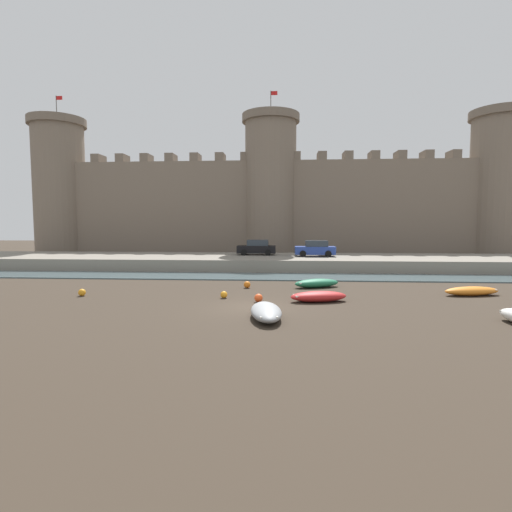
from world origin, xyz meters
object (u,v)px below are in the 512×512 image
(mooring_buoy_near_channel, at_px, (247,285))
(mooring_buoy_mid_mud, at_px, (259,298))
(rowboat_near_channel_left, at_px, (472,291))
(car_quay_west, at_px, (257,248))
(rowboat_midflat_left, at_px, (318,296))
(rowboat_foreground_left, at_px, (266,311))
(mooring_buoy_off_centre, at_px, (82,293))
(car_quay_centre_east, at_px, (315,249))
(rowboat_midflat_centre, at_px, (317,283))
(mooring_buoy_near_shore, at_px, (224,295))

(mooring_buoy_near_channel, bearing_deg, mooring_buoy_mid_mud, -77.30)
(rowboat_near_channel_left, relative_size, car_quay_west, 0.92)
(rowboat_midflat_left, distance_m, car_quay_west, 19.84)
(rowboat_foreground_left, xyz_separation_m, mooring_buoy_mid_mud, (-0.62, 3.98, -0.10))
(rowboat_midflat_left, height_order, mooring_buoy_mid_mud, rowboat_midflat_left)
(mooring_buoy_off_centre, xyz_separation_m, car_quay_centre_east, (16.02, 17.12, 1.76))
(mooring_buoy_mid_mud, bearing_deg, rowboat_midflat_centre, 55.67)
(rowboat_midflat_centre, xyz_separation_m, rowboat_near_channel_left, (9.64, -2.53, -0.02))
(mooring_buoy_mid_mud, height_order, mooring_buoy_near_shore, mooring_buoy_mid_mud)
(rowboat_near_channel_left, height_order, car_quay_west, car_quay_west)
(rowboat_midflat_centre, distance_m, mooring_buoy_mid_mud, 6.80)
(rowboat_midflat_centre, height_order, mooring_buoy_near_channel, rowboat_midflat_centre)
(rowboat_midflat_centre, bearing_deg, mooring_buoy_off_centre, -163.62)
(rowboat_midflat_centre, bearing_deg, car_quay_west, 110.65)
(rowboat_foreground_left, relative_size, mooring_buoy_near_channel, 8.29)
(rowboat_midflat_left, distance_m, mooring_buoy_mid_mud, 3.54)
(mooring_buoy_off_centre, bearing_deg, rowboat_near_channel_left, 4.43)
(mooring_buoy_near_channel, xyz_separation_m, car_quay_centre_east, (5.86, 13.27, 1.75))
(rowboat_midflat_left, bearing_deg, car_quay_centre_east, 86.13)
(rowboat_midflat_centre, bearing_deg, rowboat_foreground_left, -108.57)
(rowboat_midflat_centre, height_order, car_quay_west, car_quay_west)
(rowboat_midflat_left, height_order, mooring_buoy_near_shore, rowboat_midflat_left)
(rowboat_midflat_left, relative_size, mooring_buoy_near_shore, 8.31)
(rowboat_near_channel_left, bearing_deg, rowboat_midflat_centre, 165.30)
(rowboat_foreground_left, height_order, car_quay_centre_east, car_quay_centre_east)
(mooring_buoy_near_channel, relative_size, car_quay_west, 0.12)
(rowboat_midflat_left, height_order, car_quay_west, car_quay_west)
(mooring_buoy_near_channel, distance_m, car_quay_west, 14.63)
(rowboat_midflat_centre, distance_m, mooring_buoy_near_channel, 5.01)
(mooring_buoy_near_channel, xyz_separation_m, mooring_buoy_mid_mud, (1.13, -5.02, 0.01))
(mooring_buoy_near_shore, xyz_separation_m, car_quay_west, (0.80, 18.43, 1.77))
(rowboat_midflat_left, xyz_separation_m, car_quay_centre_east, (1.21, 17.90, 1.66))
(rowboat_midflat_centre, xyz_separation_m, mooring_buoy_near_channel, (-4.97, -0.60, -0.09))
(rowboat_midflat_centre, xyz_separation_m, rowboat_foreground_left, (-3.22, -9.59, 0.02))
(rowboat_midflat_left, bearing_deg, rowboat_foreground_left, -123.60)
(rowboat_near_channel_left, height_order, car_quay_centre_east, car_quay_centre_east)
(rowboat_near_channel_left, relative_size, mooring_buoy_near_channel, 7.88)
(mooring_buoy_mid_mud, relative_size, mooring_buoy_near_shore, 1.14)
(rowboat_foreground_left, bearing_deg, rowboat_near_channel_left, 28.78)
(rowboat_foreground_left, bearing_deg, mooring_buoy_off_centre, 156.63)
(mooring_buoy_off_centre, bearing_deg, mooring_buoy_near_shore, -0.41)
(rowboat_midflat_left, height_order, rowboat_foreground_left, rowboat_foreground_left)
(rowboat_foreground_left, height_order, car_quay_west, car_quay_west)
(rowboat_midflat_left, relative_size, mooring_buoy_off_centre, 7.87)
(mooring_buoy_off_centre, relative_size, car_quay_west, 0.11)
(rowboat_near_channel_left, distance_m, mooring_buoy_near_shore, 15.81)
(car_quay_west, bearing_deg, mooring_buoy_mid_mud, -85.88)
(rowboat_near_channel_left, height_order, mooring_buoy_off_centre, rowboat_near_channel_left)
(rowboat_midflat_centre, xyz_separation_m, mooring_buoy_mid_mud, (-3.84, -5.62, -0.08))
(rowboat_midflat_centre, xyz_separation_m, car_quay_west, (-5.25, 13.92, 1.66))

